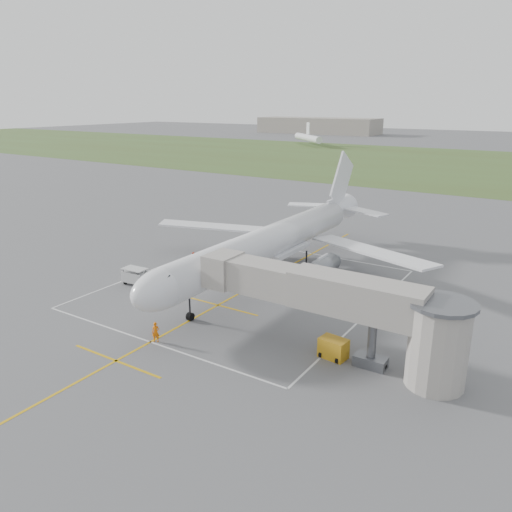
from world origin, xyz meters
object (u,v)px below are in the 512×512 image
Objects in this scene: gpu_unit at (333,348)px; ramp_worker_wing at (194,259)px; jet_bridge at (347,306)px; airliner at (271,242)px; ramp_worker_nose at (156,332)px; baggage_cart at (135,276)px.

gpu_unit is 28.66m from ramp_worker_wing.
gpu_unit is (-0.88, -0.25, -3.91)m from jet_bridge.
airliner is 11.46m from ramp_worker_wing.
jet_bridge reaches higher than ramp_worker_wing.
ramp_worker_wing is at bearing 91.24° from ramp_worker_nose.
jet_bridge reaches higher than gpu_unit.
airliner is 16.11× the size of baggage_cart.
ramp_worker_wing reaches higher than gpu_unit.
ramp_worker_wing is at bearing -171.30° from airliner.
baggage_cart reaches higher than gpu_unit.
airliner is at bearing 61.55° from ramp_worker_nose.
airliner is at bearing 142.31° from gpu_unit.
jet_bridge is 28.10m from baggage_cart.
gpu_unit is (14.84, -14.50, -3.55)m from airliner.
jet_bridge is at bearing 22.68° from gpu_unit.
ramp_worker_wing is at bearing 154.57° from jet_bridge.
jet_bridge is (15.72, -14.25, 0.35)m from airliner.
baggage_cart is at bearing 173.16° from jet_bridge.
airliner is 20.69m from ramp_worker_nose.
jet_bridge reaches higher than baggage_cart.
baggage_cart is 9.36m from ramp_worker_wing.
jet_bridge reaches higher than ramp_worker_nose.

